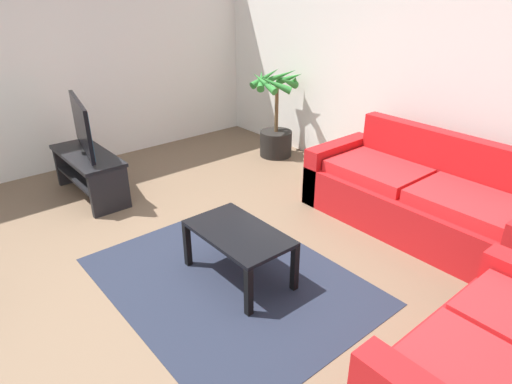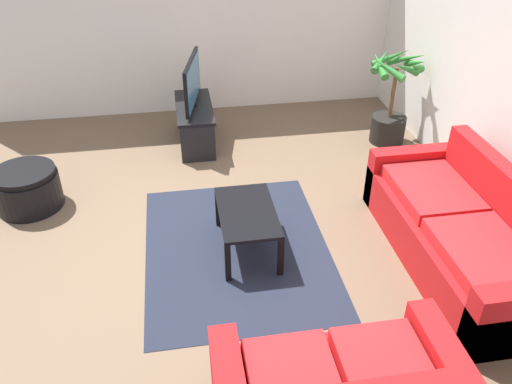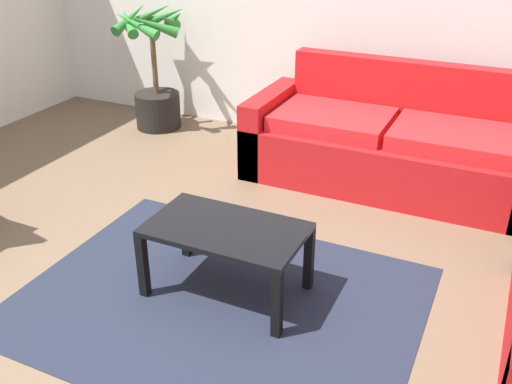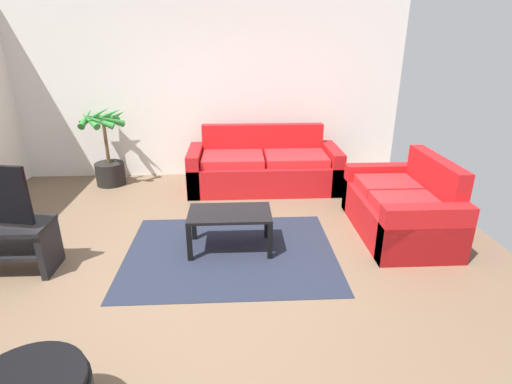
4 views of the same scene
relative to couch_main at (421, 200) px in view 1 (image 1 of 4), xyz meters
The scene contains 10 objects.
ground_plane 2.44m from the couch_main, 109.45° to the right, with size 6.60×6.60×0.00m, color brown.
wall_back 1.50m from the couch_main, 138.43° to the left, with size 6.00×0.06×2.70m, color silver.
wall_left 4.56m from the couch_main, 149.03° to the right, with size 0.06×6.00×2.70m, color silver.
couch_main is the anchor object (origin of this frame).
couch_loveseat 2.14m from the couch_main, 46.55° to the right, with size 0.90×1.52×0.90m.
tv_stand 3.50m from the couch_main, 141.72° to the right, with size 1.10×0.45×0.50m.
tv 3.54m from the couch_main, 141.75° to the right, with size 0.97×0.24×0.59m.
coffee_table 1.90m from the couch_main, 104.92° to the right, with size 0.87×0.51×0.43m.
area_rug 2.02m from the couch_main, 104.18° to the right, with size 2.20×1.70×0.01m, color #1E2333.
potted_palm 2.39m from the couch_main, behind, with size 0.73×0.74×1.17m.
Camera 1 is at (2.71, -1.38, 2.22)m, focal length 31.16 mm.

